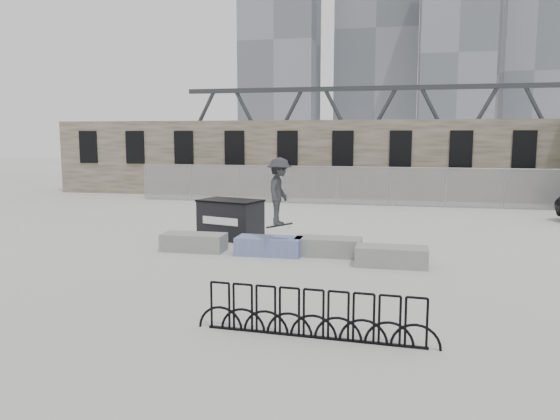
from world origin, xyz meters
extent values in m
plane|color=#BABAB5|center=(0.00, 0.00, 0.00)|extent=(120.00, 120.00, 0.00)
cube|color=brown|center=(0.00, 16.25, 2.25)|extent=(36.00, 2.50, 4.50)
cube|color=black|center=(-16.00, 14.98, 2.90)|extent=(1.20, 0.12, 2.00)
cube|color=black|center=(-12.80, 14.98, 2.90)|extent=(1.20, 0.12, 2.00)
cube|color=black|center=(-9.60, 14.98, 2.90)|extent=(1.20, 0.12, 2.00)
cube|color=black|center=(-6.40, 14.98, 2.90)|extent=(1.20, 0.12, 2.00)
cube|color=black|center=(-3.20, 14.98, 2.90)|extent=(1.20, 0.12, 2.00)
cube|color=black|center=(0.00, 14.98, 2.90)|extent=(1.20, 0.12, 2.00)
cube|color=black|center=(3.20, 14.98, 2.90)|extent=(1.20, 0.12, 2.00)
cube|color=black|center=(6.40, 14.98, 2.90)|extent=(1.20, 0.12, 2.00)
cube|color=black|center=(9.60, 14.98, 2.90)|extent=(1.20, 0.12, 2.00)
cylinder|color=gray|center=(-11.00, 12.50, 1.00)|extent=(0.06, 0.06, 2.00)
cylinder|color=gray|center=(-8.25, 12.50, 1.00)|extent=(0.06, 0.06, 2.00)
cylinder|color=gray|center=(-5.50, 12.50, 1.00)|extent=(0.06, 0.06, 2.00)
cylinder|color=gray|center=(-2.75, 12.50, 1.00)|extent=(0.06, 0.06, 2.00)
cylinder|color=gray|center=(0.00, 12.50, 1.00)|extent=(0.06, 0.06, 2.00)
cylinder|color=gray|center=(2.75, 12.50, 1.00)|extent=(0.06, 0.06, 2.00)
cylinder|color=gray|center=(5.50, 12.50, 1.00)|extent=(0.06, 0.06, 2.00)
cylinder|color=gray|center=(8.25, 12.50, 1.00)|extent=(0.06, 0.06, 2.00)
cube|color=#99999E|center=(0.00, 12.50, 1.00)|extent=(22.00, 0.02, 2.00)
cylinder|color=gray|center=(0.00, 12.50, 2.00)|extent=(22.00, 0.04, 0.04)
cube|color=gray|center=(-3.15, -0.10, 0.27)|extent=(2.00, 0.90, 0.55)
cube|color=#2D471E|center=(-3.15, -0.10, 0.49)|extent=(1.76, 0.66, 0.10)
cube|color=#394BAB|center=(-0.67, -0.17, 0.27)|extent=(2.00, 0.90, 0.55)
cube|color=#2D471E|center=(-0.67, -0.17, 0.49)|extent=(1.76, 0.66, 0.10)
cube|color=gray|center=(1.12, 0.11, 0.27)|extent=(2.00, 0.90, 0.55)
cube|color=#2D471E|center=(1.12, 0.11, 0.49)|extent=(1.76, 0.66, 0.10)
cube|color=gray|center=(3.03, -0.84, 0.27)|extent=(2.00, 0.90, 0.55)
cube|color=#2D471E|center=(3.03, -0.84, 0.49)|extent=(1.76, 0.66, 0.10)
cube|color=black|center=(-2.61, 2.07, 0.67)|extent=(2.34, 1.78, 1.35)
cube|color=black|center=(-2.61, 2.07, 1.37)|extent=(2.40, 1.85, 0.06)
cube|color=white|center=(-2.79, 1.46, 0.72)|extent=(1.39, 0.43, 0.26)
cube|color=black|center=(1.74, -6.76, 0.02)|extent=(4.05, 0.29, 0.04)
torus|color=black|center=(-0.06, -6.66, 0.45)|extent=(0.89, 0.10, 0.89)
torus|color=black|center=(0.39, -6.68, 0.45)|extent=(0.89, 0.10, 0.89)
torus|color=black|center=(0.84, -6.71, 0.45)|extent=(0.89, 0.10, 0.89)
torus|color=black|center=(1.29, -6.73, 0.45)|extent=(0.89, 0.10, 0.89)
torus|color=black|center=(1.74, -6.76, 0.45)|extent=(0.89, 0.10, 0.89)
torus|color=black|center=(2.19, -6.78, 0.45)|extent=(0.89, 0.10, 0.89)
torus|color=black|center=(2.64, -6.81, 0.45)|extent=(0.89, 0.10, 0.89)
torus|color=black|center=(3.09, -6.83, 0.45)|extent=(0.89, 0.10, 0.89)
torus|color=black|center=(3.54, -6.86, 0.45)|extent=(0.89, 0.10, 0.89)
cube|color=slate|center=(-20.00, 90.00, 21.00)|extent=(14.00, 12.00, 42.00)
cube|color=slate|center=(-2.00, 100.00, 24.00)|extent=(16.00, 14.00, 48.00)
cube|color=slate|center=(12.00, 85.00, 17.00)|extent=(12.00, 12.00, 34.00)
cube|color=slate|center=(26.00, 95.00, 15.00)|extent=(10.00, 10.00, 30.00)
cube|color=#2D3033|center=(10.00, 55.00, 4.00)|extent=(70.00, 3.00, 1.20)
cube|color=#2D3033|center=(10.00, 55.00, 9.50)|extent=(70.00, 0.60, 0.60)
cube|color=gray|center=(-20.00, 55.00, 2.00)|extent=(2.00, 3.00, 4.00)
imported|color=#2B2B2E|center=(-0.28, -0.47, 2.00)|extent=(0.75, 1.29, 1.99)
cube|color=black|center=(-0.28, -0.47, 0.98)|extent=(0.81, 0.31, 0.17)
cylinder|color=beige|center=(-0.56, -0.54, 0.93)|extent=(0.06, 0.03, 0.06)
cylinder|color=beige|center=(-0.56, -0.40, 0.93)|extent=(0.06, 0.03, 0.06)
cylinder|color=beige|center=(0.00, -0.54, 0.93)|extent=(0.06, 0.03, 0.06)
cylinder|color=beige|center=(0.00, -0.40, 0.93)|extent=(0.06, 0.03, 0.06)
camera|label=1|loc=(3.18, -16.14, 3.65)|focal=35.00mm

